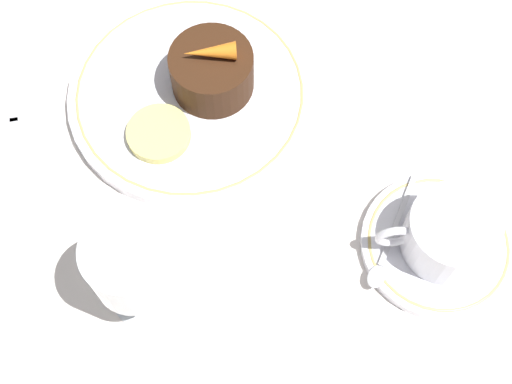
% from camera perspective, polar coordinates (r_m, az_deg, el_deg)
% --- Properties ---
extents(ground_plane, '(3.00, 3.00, 0.00)m').
position_cam_1_polar(ground_plane, '(0.71, -5.13, 5.06)').
color(ground_plane, white).
extents(dinner_plate, '(0.24, 0.24, 0.01)m').
position_cam_1_polar(dinner_plate, '(0.72, -5.44, 7.72)').
color(dinner_plate, white).
rests_on(dinner_plate, ground_plane).
extents(saucer, '(0.14, 0.14, 0.01)m').
position_cam_1_polar(saucer, '(0.67, 14.31, -4.08)').
color(saucer, white).
rests_on(saucer, ground_plane).
extents(coffee_cup, '(0.11, 0.08, 0.05)m').
position_cam_1_polar(coffee_cup, '(0.64, 15.18, -3.21)').
color(coffee_cup, white).
rests_on(coffee_cup, saucer).
extents(spoon, '(0.06, 0.11, 0.00)m').
position_cam_1_polar(spoon, '(0.65, 10.62, -3.96)').
color(spoon, silver).
rests_on(spoon, saucer).
extents(wine_glass, '(0.07, 0.07, 0.12)m').
position_cam_1_polar(wine_glass, '(0.57, -9.95, -5.81)').
color(wine_glass, silver).
rests_on(wine_glass, ground_plane).
extents(fork, '(0.03, 0.18, 0.01)m').
position_cam_1_polar(fork, '(0.76, -18.87, 6.64)').
color(fork, silver).
rests_on(fork, ground_plane).
extents(dessert_cake, '(0.08, 0.08, 0.05)m').
position_cam_1_polar(dessert_cake, '(0.70, -3.55, 9.61)').
color(dessert_cake, '#381E0F').
rests_on(dessert_cake, dinner_plate).
extents(carrot_garnish, '(0.05, 0.02, 0.02)m').
position_cam_1_polar(carrot_garnish, '(0.67, -3.70, 11.11)').
color(carrot_garnish, orange).
rests_on(carrot_garnish, dessert_cake).
extents(pineapple_slice, '(0.06, 0.06, 0.01)m').
position_cam_1_polar(pineapple_slice, '(0.69, -7.78, 4.65)').
color(pineapple_slice, '#EFE075').
rests_on(pineapple_slice, dinner_plate).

